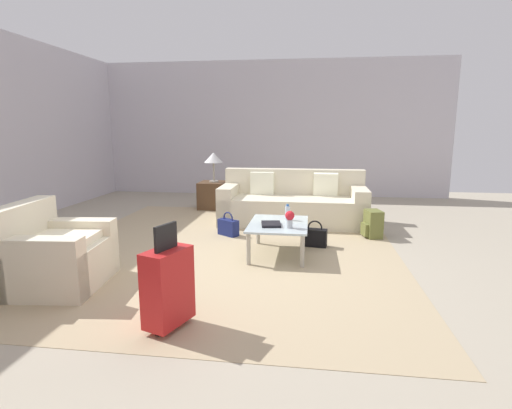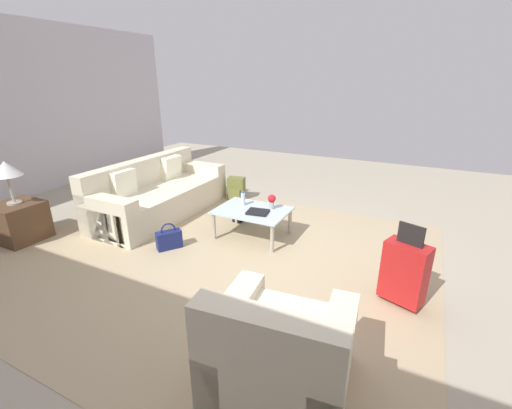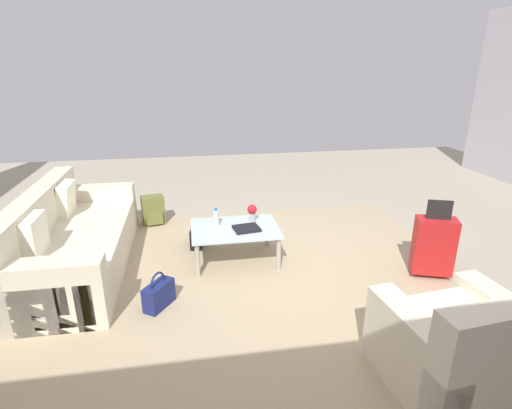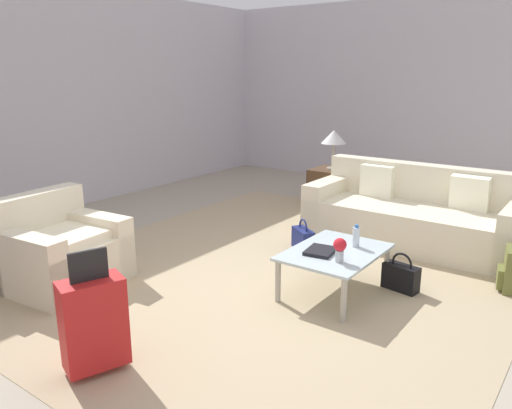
# 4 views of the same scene
# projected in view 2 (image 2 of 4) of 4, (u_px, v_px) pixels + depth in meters

# --- Properties ---
(ground_plane) EXTENTS (12.00, 12.00, 0.00)m
(ground_plane) POSITION_uv_depth(u_px,v_px,m) (263.00, 258.00, 4.24)
(ground_plane) COLOR #A89E89
(area_rug) EXTENTS (5.20, 4.40, 0.01)m
(area_rug) POSITION_uv_depth(u_px,v_px,m) (213.00, 254.00, 4.33)
(area_rug) COLOR tan
(area_rug) RESTS_ON ground
(couch) EXTENTS (0.96, 2.38, 0.88)m
(couch) POSITION_uv_depth(u_px,v_px,m) (157.00, 196.00, 5.56)
(couch) COLOR beige
(couch) RESTS_ON ground
(armchair) EXTENTS (1.03, 0.95, 0.84)m
(armchair) POSITION_uv_depth(u_px,v_px,m) (278.00, 357.00, 2.36)
(armchair) COLOR beige
(armchair) RESTS_ON ground
(coffee_table) EXTENTS (0.97, 0.72, 0.40)m
(coffee_table) POSITION_uv_depth(u_px,v_px,m) (253.00, 213.00, 4.71)
(coffee_table) COLOR silver
(coffee_table) RESTS_ON ground
(water_bottle) EXTENTS (0.06, 0.06, 0.20)m
(water_bottle) POSITION_uv_depth(u_px,v_px,m) (243.00, 199.00, 4.82)
(water_bottle) COLOR silver
(water_bottle) RESTS_ON coffee_table
(coffee_table_book) EXTENTS (0.31, 0.27, 0.03)m
(coffee_table_book) POSITION_uv_depth(u_px,v_px,m) (258.00, 212.00, 4.57)
(coffee_table_book) COLOR black
(coffee_table_book) RESTS_ON coffee_table
(flower_vase) EXTENTS (0.11, 0.11, 0.21)m
(flower_vase) POSITION_uv_depth(u_px,v_px,m) (272.00, 200.00, 4.68)
(flower_vase) COLOR #B2B7BC
(flower_vase) RESTS_ON coffee_table
(side_table) EXTENTS (0.56, 0.56, 0.53)m
(side_table) POSITION_uv_depth(u_px,v_px,m) (20.00, 222.00, 4.65)
(side_table) COLOR #513823
(side_table) RESTS_ON ground
(table_lamp) EXTENTS (0.37, 0.37, 0.58)m
(table_lamp) POSITION_uv_depth(u_px,v_px,m) (6.00, 170.00, 4.40)
(table_lamp) COLOR #ADA899
(table_lamp) RESTS_ON side_table
(suitcase_red) EXTENTS (0.45, 0.34, 0.85)m
(suitcase_red) POSITION_uv_depth(u_px,v_px,m) (405.00, 272.00, 3.28)
(suitcase_red) COLOR red
(suitcase_red) RESTS_ON ground
(handbag_navy) EXTENTS (0.30, 0.34, 0.36)m
(handbag_navy) POSITION_uv_depth(u_px,v_px,m) (169.00, 239.00, 4.45)
(handbag_navy) COLOR navy
(handbag_navy) RESTS_ON ground
(handbag_black) EXTENTS (0.19, 0.34, 0.36)m
(handbag_black) POSITION_uv_depth(u_px,v_px,m) (242.00, 212.00, 5.34)
(handbag_black) COLOR black
(handbag_black) RESTS_ON ground
(backpack_olive) EXTENTS (0.34, 0.30, 0.40)m
(backpack_olive) POSITION_uv_depth(u_px,v_px,m) (236.00, 189.00, 6.26)
(backpack_olive) COLOR olive
(backpack_olive) RESTS_ON ground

